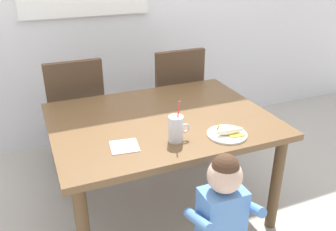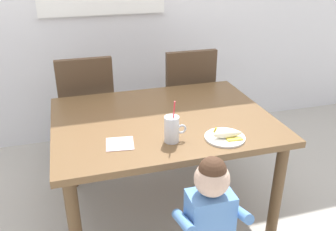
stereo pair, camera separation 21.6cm
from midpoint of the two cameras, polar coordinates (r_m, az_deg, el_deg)
The scene contains 9 objects.
ground_plane at distance 2.66m, azimuth 1.65°, elevation -14.46°, with size 24.00×24.00×0.00m, color #B7B2A8.
dining_table at distance 2.31m, azimuth 1.84°, elevation -2.32°, with size 1.37×1.05×0.72m.
dining_chair_left at distance 2.94m, azimuth -10.79°, elevation 1.61°, with size 0.44×0.45×0.96m.
dining_chair_right at distance 3.10m, azimuth 4.87°, elevation 3.20°, with size 0.44×0.44×0.96m.
toddler_standing at distance 1.82m, azimuth 10.21°, elevation -15.19°, with size 0.33×0.24×0.84m.
milk_cup at distance 1.97m, azimuth 3.77°, elevation -2.48°, with size 0.13×0.08×0.25m.
snack_plate at distance 2.06m, azimuth 12.03°, elevation -3.53°, with size 0.23×0.23×0.01m, color white.
peeled_banana at distance 2.05m, azimuth 12.54°, elevation -3.02°, with size 0.17×0.11×0.07m.
paper_napkin at distance 1.97m, azimuth -4.60°, elevation -4.61°, with size 0.15×0.15×0.00m, color silver.
Camera 2 is at (-0.54, -1.98, 1.69)m, focal length 38.21 mm.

